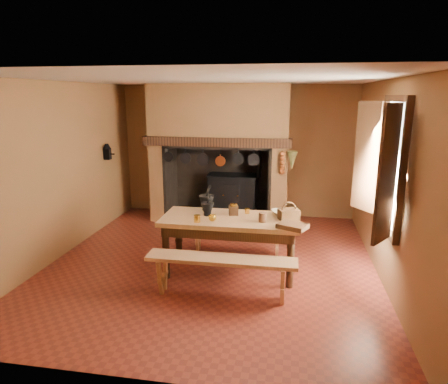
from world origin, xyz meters
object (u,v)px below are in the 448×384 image
coffee_grinder (233,210)px  wicker_basket (289,214)px  work_table (230,226)px  mixing_bowl (282,213)px  iron_range (233,195)px  bench_front (221,267)px

coffee_grinder → wicker_basket: (0.81, -0.11, 0.01)m
work_table → mixing_bowl: bearing=17.2°
iron_range → wicker_basket: 3.02m
work_table → wicker_basket: bearing=2.1°
work_table → coffee_grinder: coffee_grinder is taller
bench_front → coffee_grinder: bearing=88.4°
iron_range → wicker_basket: iron_range is taller
coffee_grinder → wicker_basket: 0.82m
wicker_basket → bench_front: bearing=-157.1°
coffee_grinder → mixing_bowl: size_ratio=0.67×
mixing_bowl → coffee_grinder: bearing=-173.2°
work_table → mixing_bowl: size_ratio=6.38×
iron_range → coffee_grinder: 2.69m
wicker_basket → coffee_grinder: bearing=151.7°
bench_front → wicker_basket: wicker_basket is taller
iron_range → mixing_bowl: 2.80m
iron_range → bench_front: (0.37, -3.52, -0.07)m
iron_range → work_table: (0.37, -2.76, 0.24)m
iron_range → mixing_bowl: (1.11, -2.54, 0.41)m
bench_front → wicker_basket: 1.26m
coffee_grinder → mixing_bowl: (0.71, 0.09, -0.04)m
work_table → coffee_grinder: bearing=80.2°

